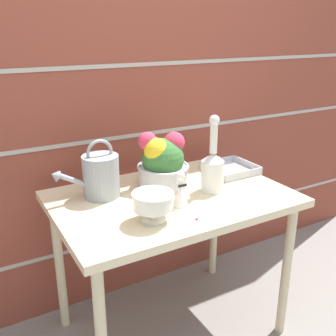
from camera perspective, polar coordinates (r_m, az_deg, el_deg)
name	(u,v)px	position (r m, az deg, el deg)	size (l,w,h in m)	color
ground_plane	(171,327)	(2.19, 0.49, -22.02)	(12.00, 12.00, 0.00)	gray
brick_wall	(127,100)	(2.07, -5.90, 9.76)	(3.60, 0.08, 2.20)	brown
patio_table	(172,211)	(1.81, 0.55, -6.30)	(1.06, 0.71, 0.74)	beige
watering_can	(100,175)	(1.76, -9.83, -1.05)	(0.31, 0.16, 0.26)	#93999E
crystal_pedestal_bowl	(153,202)	(1.52, -2.23, -4.97)	(0.17, 0.17, 0.12)	silver
flower_planter	(162,163)	(1.84, -0.82, 0.80)	(0.25, 0.25, 0.27)	#BCBCC1
glass_decanter	(212,168)	(1.80, 6.47, 0.05)	(0.11, 0.11, 0.36)	silver
figurine_vase	(180,192)	(1.65, 1.77, -3.51)	(0.07, 0.07, 0.16)	white
wire_tray	(230,170)	(2.09, 8.93, -0.25)	(0.24, 0.23, 0.04)	#B7B7BC
fallen_petal	(197,219)	(1.56, 4.19, -7.40)	(0.01, 0.01, 0.01)	#E03856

